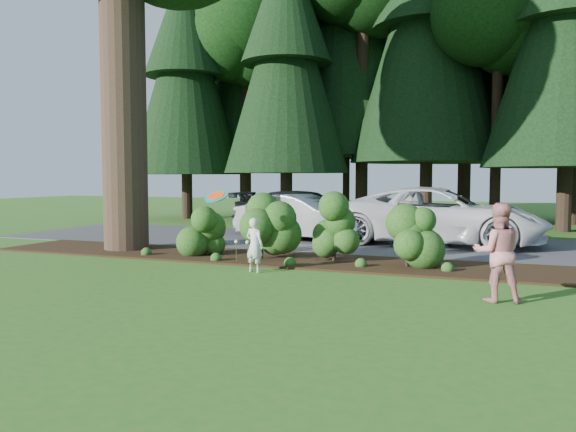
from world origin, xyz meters
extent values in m
plane|color=#27631C|center=(0.00, 0.00, 0.00)|extent=(80.00, 80.00, 0.00)
cube|color=black|center=(0.00, 3.25, 0.03)|extent=(16.00, 2.50, 0.05)
cube|color=#38383A|center=(0.00, 7.50, 0.01)|extent=(22.00, 6.00, 0.03)
cylinder|color=#302018|center=(-4.60, 3.40, 6.00)|extent=(1.24, 1.24, 12.00)
sphere|color=#1B4013|center=(-2.00, 3.20, 0.66)|extent=(1.08, 1.08, 1.08)
cylinder|color=black|center=(-2.00, 3.20, 0.15)|extent=(0.08, 0.08, 0.30)
sphere|color=#1B4013|center=(-0.20, 3.00, 0.94)|extent=(1.35, 1.35, 1.35)
cylinder|color=black|center=(-0.20, 3.00, 0.15)|extent=(0.08, 0.08, 0.30)
sphere|color=#1B4013|center=(1.60, 3.30, 0.83)|extent=(1.26, 1.26, 1.26)
cylinder|color=black|center=(1.60, 3.30, 0.15)|extent=(0.08, 0.08, 0.30)
sphere|color=#1B4013|center=(3.40, 3.10, 0.72)|extent=(1.17, 1.17, 1.17)
cylinder|color=black|center=(3.40, 3.10, 0.15)|extent=(0.08, 0.08, 0.30)
cylinder|color=#1B4013|center=(-0.60, 2.40, 0.25)|extent=(0.01, 0.01, 0.50)
sphere|color=white|center=(-0.60, 2.40, 0.52)|extent=(0.09, 0.09, 0.09)
cylinder|color=#1B4013|center=(-0.30, 2.40, 0.25)|extent=(0.01, 0.01, 0.50)
sphere|color=white|center=(-0.30, 2.40, 0.52)|extent=(0.09, 0.09, 0.09)
cylinder|color=#1B4013|center=(0.00, 2.40, 0.25)|extent=(0.01, 0.01, 0.50)
sphere|color=white|center=(0.00, 2.40, 0.52)|extent=(0.09, 0.09, 0.09)
cylinder|color=black|center=(-9.50, 14.00, 4.90)|extent=(0.50, 0.50, 9.80)
cone|color=black|center=(-9.50, 14.00, 7.70)|extent=(6.16, 6.16, 10.50)
cylinder|color=black|center=(-7.00, 14.50, 4.55)|extent=(0.50, 0.50, 9.10)
sphere|color=black|center=(-7.00, 14.50, 10.14)|extent=(5.72, 5.72, 5.72)
cylinder|color=black|center=(-4.00, 15.00, 5.25)|extent=(0.50, 0.50, 10.50)
cone|color=black|center=(-4.00, 15.00, 8.25)|extent=(6.60, 6.60, 11.25)
cylinder|color=black|center=(-1.00, 13.50, 4.38)|extent=(0.50, 0.50, 8.75)
cylinder|color=black|center=(2.00, 14.50, 5.60)|extent=(0.50, 0.50, 11.20)
cone|color=black|center=(2.00, 14.50, 8.80)|extent=(7.04, 7.04, 12.00)
cylinder|color=black|center=(5.00, 15.50, 4.72)|extent=(0.50, 0.50, 9.45)
cylinder|color=black|center=(7.50, 14.00, 5.42)|extent=(0.50, 0.50, 10.85)
cone|color=black|center=(7.50, 14.00, 8.53)|extent=(6.82, 6.82, 11.62)
cylinder|color=black|center=(-8.00, 18.50, 5.60)|extent=(0.50, 0.50, 11.20)
cone|color=black|center=(-8.00, 18.50, 8.80)|extent=(7.04, 7.04, 12.00)
cylinder|color=black|center=(-2.50, 18.00, 5.25)|extent=(0.50, 0.50, 10.50)
cone|color=black|center=(-2.50, 18.00, 8.25)|extent=(6.60, 6.60, 11.25)
cylinder|color=black|center=(3.50, 19.00, 5.95)|extent=(0.50, 0.50, 11.90)
cone|color=black|center=(3.50, 19.00, 9.35)|extent=(7.48, 7.48, 12.75)
imported|color=silver|center=(-0.70, 7.35, 0.78)|extent=(4.75, 2.39, 1.49)
imported|color=silver|center=(3.58, 7.80, 0.90)|extent=(6.39, 3.11, 1.75)
imported|color=black|center=(-1.13, 9.10, 0.81)|extent=(5.52, 2.56, 1.56)
imported|color=silver|center=(0.36, 1.38, 0.60)|extent=(0.49, 0.38, 1.20)
imported|color=red|center=(5.38, 0.23, 0.83)|extent=(0.92, 0.79, 1.66)
cylinder|color=#178277|center=(-0.51, 1.27, 1.66)|extent=(0.56, 0.49, 0.32)
cylinder|color=#FB4715|center=(-0.51, 1.27, 1.68)|extent=(0.39, 0.34, 0.23)
camera|label=1|loc=(5.52, -9.73, 2.09)|focal=35.00mm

